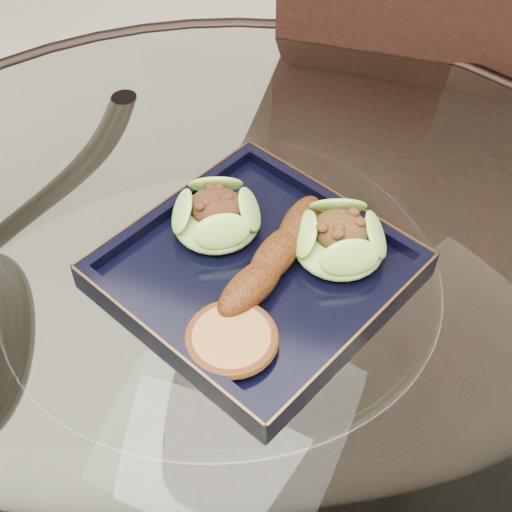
% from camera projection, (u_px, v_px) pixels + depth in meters
% --- Properties ---
extents(dining_table, '(1.13, 1.13, 0.77)m').
position_uv_depth(dining_table, '(228.00, 390.00, 0.86)').
color(dining_table, white).
rests_on(dining_table, ground).
extents(dining_chair, '(0.51, 0.51, 1.04)m').
position_uv_depth(dining_chair, '(390.00, 198.00, 1.10)').
color(dining_chair, black).
rests_on(dining_chair, ground).
extents(navy_plate, '(0.34, 0.34, 0.02)m').
position_uv_depth(navy_plate, '(256.00, 275.00, 0.75)').
color(navy_plate, black).
rests_on(navy_plate, dining_table).
extents(lettuce_wrap_left, '(0.10, 0.10, 0.03)m').
position_uv_depth(lettuce_wrap_left, '(216.00, 218.00, 0.77)').
color(lettuce_wrap_left, '#578D29').
rests_on(lettuce_wrap_left, navy_plate).
extents(lettuce_wrap_right, '(0.10, 0.10, 0.03)m').
position_uv_depth(lettuce_wrap_right, '(339.00, 242.00, 0.75)').
color(lettuce_wrap_right, '#599A2C').
rests_on(lettuce_wrap_right, navy_plate).
extents(roasted_plantain, '(0.07, 0.18, 0.03)m').
position_uv_depth(roasted_plantain, '(276.00, 255.00, 0.73)').
color(roasted_plantain, '#602D0A').
rests_on(roasted_plantain, navy_plate).
extents(crumb_patty, '(0.10, 0.10, 0.01)m').
position_uv_depth(crumb_patty, '(232.00, 340.00, 0.68)').
color(crumb_patty, '#A26D36').
rests_on(crumb_patty, navy_plate).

